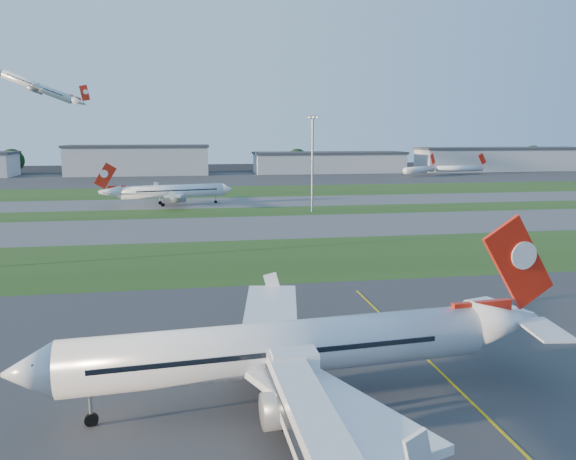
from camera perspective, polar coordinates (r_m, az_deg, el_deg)
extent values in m
plane|color=black|center=(49.53, 11.33, -15.92)|extent=(700.00, 700.00, 0.00)
cube|color=#333335|center=(49.53, 11.33, -15.91)|extent=(300.00, 70.00, 0.01)
cube|color=#244316|center=(97.38, 0.54, -2.82)|extent=(300.00, 34.00, 0.01)
cube|color=#515154|center=(129.41, -1.97, 0.35)|extent=(300.00, 32.00, 0.01)
cube|color=#244316|center=(153.95, -3.17, 1.87)|extent=(300.00, 18.00, 0.01)
cube|color=#515154|center=(175.66, -3.95, 2.85)|extent=(300.00, 26.00, 0.01)
cube|color=#244316|center=(208.33, -4.81, 3.94)|extent=(300.00, 40.00, 0.01)
cube|color=#333335|center=(267.94, -5.85, 5.24)|extent=(400.00, 80.00, 0.01)
cube|color=gold|center=(51.40, 16.75, -15.17)|extent=(0.25, 60.00, 0.02)
cube|color=white|center=(33.25, 3.64, -21.68)|extent=(3.44, 24.08, 2.60)
cube|color=black|center=(33.25, 3.64, -21.68)|extent=(3.59, 24.08, 0.80)
cube|color=white|center=(43.23, 0.56, -13.85)|extent=(3.40, 3.00, 3.00)
cylinder|color=gray|center=(42.58, 1.01, -17.82)|extent=(0.70, 0.70, 3.20)
cube|color=black|center=(43.18, 1.01, -19.29)|extent=(2.20, 1.20, 0.70)
cylinder|color=white|center=(45.14, -0.69, -11.89)|extent=(33.54, 7.13, 4.22)
cube|color=red|center=(52.37, 22.36, -3.09)|extent=(7.21, 1.02, 8.40)
cube|color=white|center=(37.88, 4.36, -17.31)|extent=(10.15, 17.37, 1.71)
cube|color=white|center=(53.68, -1.80, -8.92)|extent=(7.53, 17.22, 1.71)
cylinder|color=gray|center=(40.08, 0.80, -17.63)|extent=(4.87, 2.95, 2.55)
cylinder|color=gray|center=(51.53, -3.03, -11.19)|extent=(4.87, 2.95, 2.55)
cylinder|color=white|center=(170.92, -11.62, 3.89)|extent=(30.08, 9.82, 3.79)
cube|color=red|center=(168.41, -18.07, 5.26)|extent=(6.41, 1.66, 7.55)
cube|color=white|center=(178.66, -12.36, 3.95)|extent=(10.55, 15.43, 1.54)
cube|color=white|center=(162.98, -11.48, 3.43)|extent=(5.07, 15.13, 1.54)
cylinder|color=gray|center=(176.85, -11.75, 3.56)|extent=(4.57, 3.10, 2.30)
cylinder|color=gray|center=(165.50, -11.09, 3.16)|extent=(4.57, 3.10, 2.30)
cylinder|color=white|center=(261.58, -24.07, 13.13)|extent=(28.23, 5.74, 3.55)
cube|color=red|center=(259.59, -20.17, 14.46)|extent=(6.07, 0.80, 7.07)
cube|color=white|center=(254.03, -24.15, 13.14)|extent=(8.43, 14.63, 1.44)
cube|color=white|center=(268.75, -23.58, 12.95)|extent=(6.46, 14.52, 1.44)
cylinder|color=gray|center=(256.22, -24.37, 12.86)|extent=(4.08, 2.45, 2.15)
cylinder|color=gray|center=(266.88, -23.95, 12.73)|extent=(4.08, 2.45, 2.15)
cylinder|color=white|center=(288.31, 13.19, 5.99)|extent=(22.58, 18.36, 3.20)
cube|color=red|center=(299.36, 14.48, 6.99)|extent=(4.29, 3.39, 6.16)
cylinder|color=white|center=(302.38, 17.07, 5.99)|extent=(26.19, 6.62, 3.20)
cube|color=red|center=(309.57, 19.12, 6.85)|extent=(5.17, 0.98, 6.16)
cylinder|color=gray|center=(153.09, 2.50, 6.53)|extent=(0.60, 0.60, 25.00)
cube|color=gray|center=(152.88, 2.53, 11.36)|extent=(3.20, 0.50, 0.80)
cube|color=#FFF2CC|center=(152.88, 2.53, 11.36)|extent=(2.80, 0.70, 0.35)
cube|color=#ADB0B6|center=(298.31, -14.96, 6.77)|extent=(70.00, 22.00, 14.00)
cube|color=#383A3F|center=(298.05, -15.02, 8.23)|extent=(71.40, 23.00, 1.20)
cube|color=#ADB0B6|center=(305.48, 4.20, 6.76)|extent=(80.00, 22.00, 10.00)
cube|color=#383A3F|center=(305.23, 4.21, 7.81)|extent=(81.60, 23.00, 1.20)
cube|color=#ADB0B6|center=(342.86, 20.79, 6.66)|extent=(95.00, 22.00, 12.00)
cube|color=#383A3F|center=(342.63, 20.86, 7.76)|extent=(96.90, 23.00, 1.20)
cylinder|color=black|center=(325.93, -26.16, 5.49)|extent=(1.00, 1.00, 4.40)
sphere|color=black|center=(325.67, -26.22, 6.35)|extent=(12.10, 12.10, 12.10)
cylinder|color=black|center=(308.23, -10.07, 6.07)|extent=(1.00, 1.00, 3.60)
sphere|color=black|center=(308.00, -10.09, 6.82)|extent=(9.90, 9.90, 9.90)
cylinder|color=black|center=(316.24, 0.94, 6.37)|extent=(1.00, 1.00, 4.20)
sphere|color=black|center=(315.99, 0.94, 7.22)|extent=(11.55, 11.55, 11.55)
cylinder|color=black|center=(335.93, 13.77, 6.26)|extent=(1.00, 1.00, 3.80)
sphere|color=black|center=(335.71, 13.80, 6.99)|extent=(10.45, 10.45, 10.45)
cylinder|color=black|center=(372.30, 23.55, 6.11)|extent=(1.00, 1.00, 4.60)
sphere|color=black|center=(372.07, 23.60, 6.91)|extent=(12.65, 12.65, 12.65)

